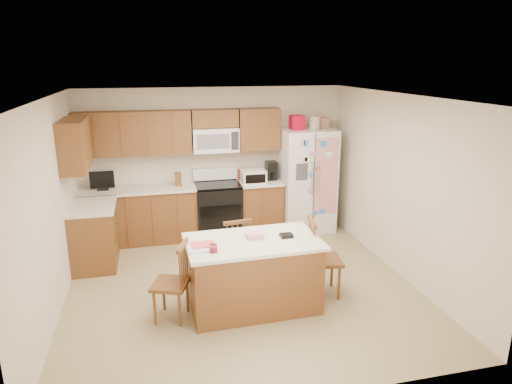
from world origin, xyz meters
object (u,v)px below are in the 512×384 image
object	(u,v)px
stove	(218,209)
windsor_chair_right	(322,259)
island	(253,273)
windsor_chair_left	(172,283)
refrigerator	(306,179)
windsor_chair_back	(235,251)

from	to	relation	value
stove	windsor_chair_right	xyz separation A→B (m)	(0.97, -2.39, 0.01)
island	windsor_chair_right	world-z (taller)	windsor_chair_right
stove	island	world-z (taller)	stove
windsor_chair_left	windsor_chair_right	size ratio (longest dim) A/B	0.93
refrigerator	windsor_chair_back	bearing A→B (deg)	-133.27
refrigerator	windsor_chair_left	distance (m)	3.55
island	windsor_chair_left	bearing A→B (deg)	-177.08
windsor_chair_left	windsor_chair_back	size ratio (longest dim) A/B	1.02
island	stove	bearing A→B (deg)	90.91
stove	refrigerator	bearing A→B (deg)	-2.30
windsor_chair_right	stove	bearing A→B (deg)	112.08
island	windsor_chair_left	xyz separation A→B (m)	(-0.97, -0.05, 0.01)
refrigerator	windsor_chair_right	size ratio (longest dim) A/B	2.01
stove	windsor_chair_right	size ratio (longest dim) A/B	1.11
windsor_chair_back	stove	bearing A→B (deg)	88.40
refrigerator	windsor_chair_right	bearing A→B (deg)	-104.43
refrigerator	windsor_chair_back	world-z (taller)	refrigerator
refrigerator	windsor_chair_back	distance (m)	2.41
refrigerator	island	xyz separation A→B (m)	(-1.53, -2.44, -0.48)
windsor_chair_back	island	bearing A→B (deg)	-82.86
windsor_chair_left	windsor_chair_right	xyz separation A→B (m)	(1.90, 0.15, 0.03)
windsor_chair_back	windsor_chair_right	xyz separation A→B (m)	(1.02, -0.61, 0.04)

